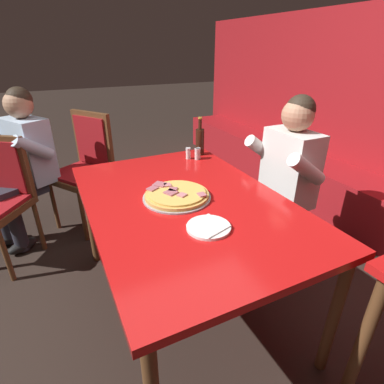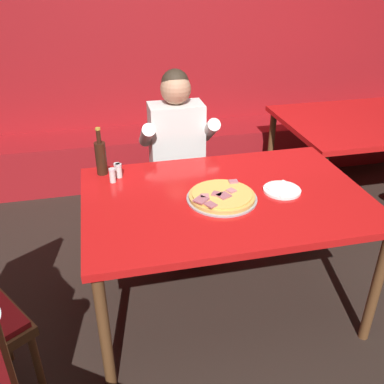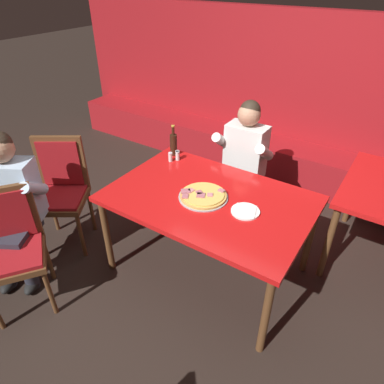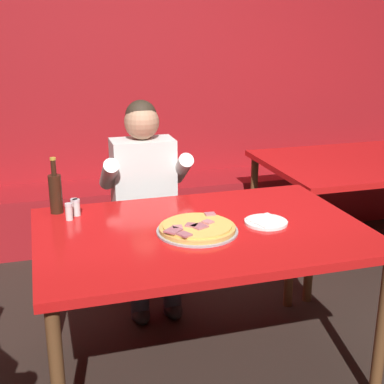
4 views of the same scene
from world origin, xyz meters
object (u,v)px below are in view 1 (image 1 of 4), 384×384
Objects in this scene: diner_seated_blue_shirt at (279,180)px; dining_chair_far_right at (86,163)px; diner_standing_companion at (22,162)px; main_dining_table at (185,210)px; shaker_red_pepper_flakes at (197,154)px; beer_bottle at (200,141)px; shaker_parmesan at (188,154)px; shaker_oregano at (198,154)px; pizza at (177,195)px; plate_white_paper at (209,227)px.

diner_seated_blue_shirt is 1.23× the size of dining_chair_far_right.
diner_standing_companion is at bearing -126.06° from diner_seated_blue_shirt.
shaker_red_pepper_flakes is at bearing 147.58° from main_dining_table.
diner_seated_blue_shirt is at bearing 42.75° from dining_chair_far_right.
shaker_red_pepper_flakes is 1.09m from dining_chair_far_right.
main_dining_table is 5.34× the size of beer_bottle.
beer_bottle is 0.15m from shaker_parmesan.
main_dining_table is 1.22× the size of diner_standing_companion.
shaker_oregano is (0.09, -0.06, -0.07)m from beer_bottle.
diner_seated_blue_shirt reaches higher than main_dining_table.
shaker_red_pepper_flakes is at bearing 42.42° from dining_chair_far_right.
shaker_oregano is (-0.53, 0.40, 0.02)m from pizza.
plate_white_paper is at bearing 27.33° from diner_standing_companion.
plate_white_paper is 0.97m from shaker_oregano.
diner_seated_blue_shirt is (0.44, 0.42, -0.11)m from shaker_red_pepper_flakes.
shaker_parmesan is at bearing -135.72° from diner_seated_blue_shirt.
diner_seated_blue_shirt is (0.45, 0.41, -0.11)m from shaker_oregano.
beer_bottle reaches higher than shaker_oregano.
diner_standing_companion is at bearing -152.67° from plate_white_paper.
shaker_parmesan is 0.07× the size of diner_standing_companion.
shaker_parmesan reaches higher than main_dining_table.
dining_chair_far_right reaches higher than shaker_oregano.
shaker_oregano is at bearing 59.03° from diner_standing_companion.
main_dining_table is at bearing -81.93° from diner_seated_blue_shirt.
shaker_red_pepper_flakes is 1.00× the size of shaker_parmesan.
shaker_red_pepper_flakes is 0.62m from diner_seated_blue_shirt.
beer_bottle is 3.40× the size of shaker_parmesan.
shaker_parmesan is at bearing -115.92° from shaker_oregano.
dining_chair_far_right is (-1.24, -1.14, -0.10)m from diner_seated_blue_shirt.
beer_bottle reaches higher than shaker_parmesan.
shaker_parmesan is 0.07× the size of diner_seated_blue_shirt.
dining_chair_far_right is at bearing -168.29° from plate_white_paper.
plate_white_paper is 0.97m from shaker_parmesan.
plate_white_paper is at bearing -23.76° from shaker_oregano.
diner_seated_blue_shirt reaches higher than plate_white_paper.
diner_seated_blue_shirt is 1.69m from dining_chair_far_right.
pizza is 0.30× the size of diner_standing_companion.
diner_standing_companion is at bearing -120.97° from shaker_oregano.
main_dining_table is at bearing -26.56° from shaker_parmesan.
diner_standing_companion is (-0.65, -1.29, -0.18)m from beer_bottle.
shaker_parmesan is at bearing 149.20° from pizza.
diner_standing_companion is (0.05, -0.49, 0.10)m from dining_chair_far_right.
beer_bottle is at bearing 63.20° from diner_standing_companion.
plate_white_paper is 0.20× the size of dining_chair_far_right.
shaker_red_pepper_flakes is (0.10, -0.07, -0.07)m from beer_bottle.
shaker_parmesan is (-0.92, 0.32, 0.03)m from plate_white_paper.
shaker_oregano is at bearing 64.08° from shaker_parmesan.
shaker_oregano is (-0.56, 0.36, 0.11)m from main_dining_table.
shaker_parmesan is at bearing 160.57° from plate_white_paper.
beer_bottle is 1.45m from diner_standing_companion.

